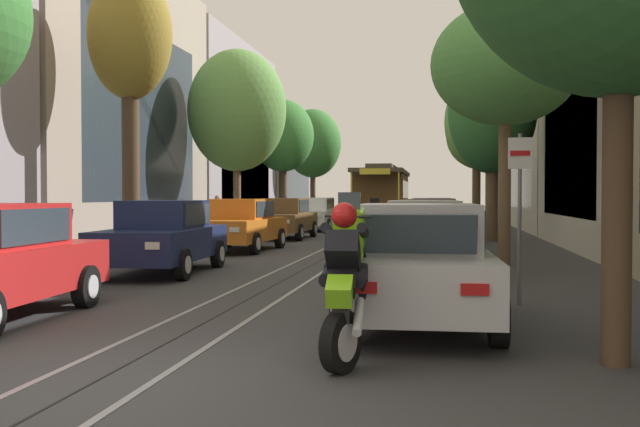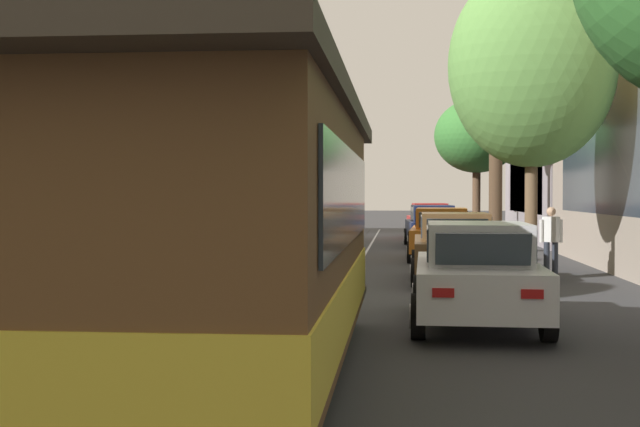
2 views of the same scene
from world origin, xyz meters
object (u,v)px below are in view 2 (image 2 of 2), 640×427
object	(u,v)px
parked_car_brown_fourth_left	(454,247)
street_tree_kerb_right_second	(219,113)
parked_car_red_near_left	(429,221)
parked_car_orange_mid_left	(442,234)
parked_car_silver_near_right	(300,221)
street_tree_kerb_right_near	(263,142)
parked_car_white_fifth_left	(477,274)
parked_car_blue_fourth_right	(223,242)
parked_car_silver_second_right	(283,226)
street_tree_kerb_right_mid	(119,75)
street_tree_kerb_left_second	(496,87)
parked_car_navy_second_left	(432,226)
pedestrian_on_left_pavement	(551,238)
motorcycle_with_rider	(320,217)
street_sign_post	(260,202)
parked_car_brown_fifth_right	(163,259)
cable_car_trolley	(229,229)
parked_car_brown_mid_right	(259,232)
street_tree_kerb_left_near	(477,136)
street_tree_kerb_left_mid	(532,66)

from	to	relation	value
parked_car_brown_fourth_left	street_tree_kerb_right_second	xyz separation A→B (m)	(7.54, -9.58, 4.04)
parked_car_red_near_left	parked_car_orange_mid_left	xyz separation A→B (m)	(0.05, 12.59, 0.00)
parked_car_silver_near_right	street_tree_kerb_right_near	xyz separation A→B (m)	(2.01, -1.93, 3.66)
parked_car_silver_near_right	street_tree_kerb_right_near	world-z (taller)	street_tree_kerb_right_near
parked_car_white_fifth_left	parked_car_blue_fourth_right	bearing A→B (deg)	-54.92
parked_car_silver_second_right	street_tree_kerb_right_mid	size ratio (longest dim) A/B	0.61
parked_car_red_near_left	street_tree_kerb_left_second	bearing A→B (deg)	102.02
parked_car_navy_second_left	parked_car_blue_fourth_right	bearing A→B (deg)	62.96
parked_car_red_near_left	parked_car_navy_second_left	bearing A→B (deg)	88.99
parked_car_silver_near_right	pedestrian_on_left_pavement	distance (m)	18.87
parked_car_brown_fourth_left	street_tree_kerb_right_mid	size ratio (longest dim) A/B	0.60
motorcycle_with_rider	parked_car_orange_mid_left	bearing A→B (deg)	109.77
parked_car_silver_second_right	street_sign_post	world-z (taller)	street_sign_post
parked_car_brown_fourth_left	street_tree_kerb_right_mid	bearing A→B (deg)	-0.31
street_tree_kerb_right_mid	parked_car_silver_second_right	bearing A→B (deg)	-100.40
street_sign_post	parked_car_brown_fifth_right	bearing A→B (deg)	94.39
parked_car_silver_near_right	cable_car_trolley	bearing A→B (deg)	95.45
parked_car_brown_fifth_right	pedestrian_on_left_pavement	bearing A→B (deg)	-147.30
parked_car_red_near_left	parked_car_brown_mid_right	world-z (taller)	same
parked_car_blue_fourth_right	motorcycle_with_rider	xyz separation A→B (m)	(-0.66, -18.83, 0.11)
cable_car_trolley	street_tree_kerb_left_second	bearing A→B (deg)	-103.28
street_tree_kerb_right_near	pedestrian_on_left_pavement	distance (m)	21.79
street_tree_kerb_right_near	parked_car_white_fifth_left	bearing A→B (deg)	106.09
street_tree_kerb_right_mid	cable_car_trolley	size ratio (longest dim) A/B	0.79
parked_car_silver_second_right	parked_car_brown_fifth_right	xyz separation A→B (m)	(0.01, 16.16, 0.00)
parked_car_blue_fourth_right	street_tree_kerb_left_near	bearing A→B (deg)	-115.62
street_tree_kerb_left_mid	cable_car_trolley	distance (m)	12.95
parked_car_navy_second_left	cable_car_trolley	distance (m)	24.02
parked_car_brown_mid_right	parked_car_silver_near_right	bearing A→B (deg)	-89.64
street_tree_kerb_right_near	motorcycle_with_rider	xyz separation A→B (m)	(-2.67, -0.28, -3.55)
parked_car_silver_near_right	street_tree_kerb_right_mid	size ratio (longest dim) A/B	0.61
street_tree_kerb_right_near	parked_car_brown_fourth_left	bearing A→B (deg)	111.02
parked_car_orange_mid_left	street_sign_post	distance (m)	12.28
parked_car_brown_fifth_right	street_tree_kerb_right_near	size ratio (longest dim) A/B	0.70
parked_car_red_near_left	pedestrian_on_left_pavement	distance (m)	17.87
parked_car_silver_second_right	parked_car_brown_fifth_right	size ratio (longest dim) A/B	1.00
parked_car_navy_second_left	street_tree_kerb_right_near	distance (m)	11.30
parked_car_navy_second_left	cable_car_trolley	size ratio (longest dim) A/B	0.48
parked_car_brown_fourth_left	motorcycle_with_rider	distance (m)	21.04
parked_car_navy_second_left	street_tree_kerb_right_mid	xyz separation A→B (m)	(7.83, 12.67, 4.03)
parked_car_brown_fifth_right	street_tree_kerb_right_mid	world-z (taller)	street_tree_kerb_right_mid
street_tree_kerb_right_near	pedestrian_on_left_pavement	world-z (taller)	street_tree_kerb_right_near
parked_car_orange_mid_left	parked_car_silver_near_right	size ratio (longest dim) A/B	1.00
street_tree_kerb_right_second	parked_car_silver_near_right	bearing A→B (deg)	-101.86
parked_car_brown_mid_right	pedestrian_on_left_pavement	distance (m)	9.73
parked_car_brown_fourth_left	street_tree_kerb_left_near	bearing A→B (deg)	-96.59
street_tree_kerb_left_second	street_tree_kerb_right_near	world-z (taller)	street_tree_kerb_left_second
parked_car_silver_near_right	parked_car_silver_second_right	size ratio (longest dim) A/B	1.00
parked_car_navy_second_left	parked_car_blue_fourth_right	xyz separation A→B (m)	(5.68, 11.13, 0.00)
parked_car_brown_fourth_left	street_tree_kerb_left_mid	world-z (taller)	street_tree_kerb_left_mid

